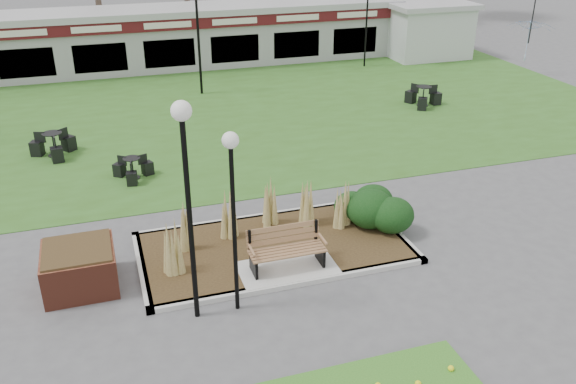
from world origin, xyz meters
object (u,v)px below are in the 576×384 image
object	(u,v)px
lamp_post_far_right	(367,10)
lamp_post_mid_right	(197,13)
bistro_set_a	(54,148)
bistro_set_d	(423,99)
lamp_post_near_left	(232,185)
food_pavilion	(165,37)
park_bench	(286,248)
service_hut	(427,29)
brick_planter	(80,268)
lamp_post_near_right	(186,166)
bistro_set_c	(133,171)
patio_umbrella	(529,40)

from	to	relation	value
lamp_post_far_right	lamp_post_mid_right	bearing A→B (deg)	-165.36
bistro_set_a	bistro_set_d	bearing A→B (deg)	4.62
lamp_post_near_left	lamp_post_far_right	distance (m)	20.87
food_pavilion	park_bench	bearing A→B (deg)	-90.00
lamp_post_mid_right	lamp_post_far_right	size ratio (longest dim) A/B	1.23
service_hut	lamp_post_far_right	bearing A→B (deg)	-165.95
food_pavilion	lamp_post_mid_right	bearing A→B (deg)	-81.51
brick_planter	lamp_post_far_right	world-z (taller)	lamp_post_far_right
lamp_post_near_right	bistro_set_a	bearing A→B (deg)	106.36
brick_planter	bistro_set_c	size ratio (longest dim) A/B	1.23
lamp_post_near_left	lamp_post_mid_right	world-z (taller)	lamp_post_mid_right
lamp_post_mid_right	lamp_post_far_right	distance (m)	9.04
service_hut	park_bench	bearing A→B (deg)	-127.25
service_hut	patio_umbrella	xyz separation A→B (m)	(2.50, -5.00, 0.22)
bistro_set_c	lamp_post_mid_right	bearing A→B (deg)	66.33
food_pavilion	patio_umbrella	size ratio (longest dim) A/B	9.04
lamp_post_near_left	bistro_set_a	xyz separation A→B (m)	(-3.74, 9.89, -2.51)
lamp_post_mid_right	bistro_set_c	world-z (taller)	lamp_post_mid_right
food_pavilion	patio_umbrella	xyz separation A→B (m)	(16.00, -6.96, 0.20)
bistro_set_c	patio_umbrella	xyz separation A→B (m)	(18.84, 6.54, 1.44)
brick_planter	food_pavilion	distance (m)	19.49
lamp_post_near_left	patio_umbrella	bearing A→B (deg)	38.45
brick_planter	lamp_post_near_left	world-z (taller)	lamp_post_near_left
service_hut	brick_planter	bearing A→B (deg)	-136.48
food_pavilion	lamp_post_near_left	size ratio (longest dim) A/B	6.41
park_bench	food_pavilion	distance (m)	19.73
park_bench	bistro_set_d	distance (m)	13.47
food_pavilion	bistro_set_c	size ratio (longest dim) A/B	20.17
lamp_post_near_left	lamp_post_near_right	size ratio (longest dim) A/B	0.85
lamp_post_near_left	patio_umbrella	distance (m)	22.22
lamp_post_near_right	lamp_post_mid_right	world-z (taller)	lamp_post_mid_right
patio_umbrella	bistro_set_d	bearing A→B (deg)	-158.31
lamp_post_mid_right	bistro_set_a	world-z (taller)	lamp_post_mid_right
service_hut	bistro_set_c	xyz separation A→B (m)	(-16.34, -11.54, -1.21)
lamp_post_mid_right	bistro_set_a	xyz separation A→B (m)	(-5.90, -5.63, -3.15)
lamp_post_near_left	lamp_post_near_right	distance (m)	0.96
patio_umbrella	lamp_post_mid_right	bearing A→B (deg)	173.54
brick_planter	lamp_post_near_right	bearing A→B (deg)	-39.50
food_pavilion	bistro_set_d	world-z (taller)	food_pavilion
park_bench	lamp_post_far_right	world-z (taller)	lamp_post_far_right
bistro_set_c	bistro_set_d	bearing A→B (deg)	17.61
lamp_post_far_right	bistro_set_c	distance (m)	16.43
lamp_post_near_left	lamp_post_mid_right	bearing A→B (deg)	82.06
lamp_post_far_right	bistro_set_d	distance (m)	7.23
bistro_set_d	lamp_post_near_left	bearing A→B (deg)	-133.37
service_hut	bistro_set_d	size ratio (longest dim) A/B	2.92
lamp_post_near_left	bistro_set_c	size ratio (longest dim) A/B	3.15
lamp_post_mid_right	service_hut	bearing A→B (deg)	14.45
bistro_set_c	brick_planter	bearing A→B (deg)	-105.95
lamp_post_mid_right	bistro_set_d	size ratio (longest dim) A/B	3.13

